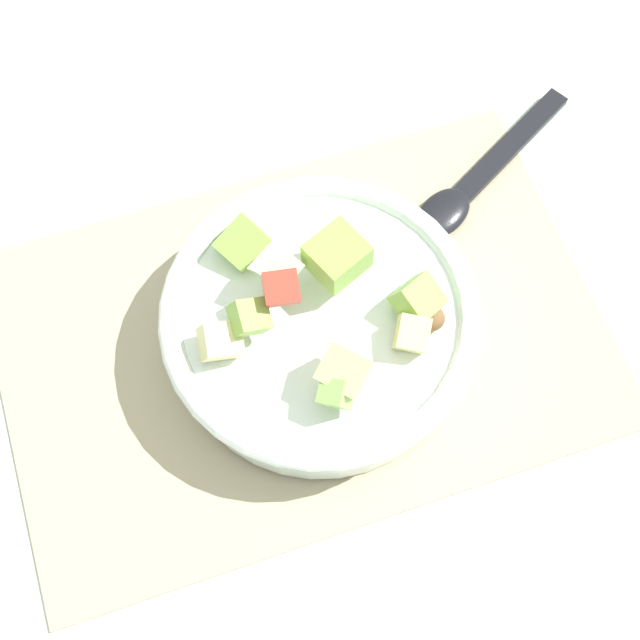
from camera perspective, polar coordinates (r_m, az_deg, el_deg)
The scene contains 4 objects.
ground_plane at distance 0.72m, azimuth -1.16°, elevation -1.16°, with size 2.40×2.40×0.00m, color silver.
placemat at distance 0.72m, azimuth -1.17°, elevation -1.07°, with size 0.46×0.31×0.01m, color tan.
salad_bowl at distance 0.68m, azimuth -0.01°, elevation -0.22°, with size 0.24×0.24×0.10m.
serving_spoon at distance 0.78m, azimuth 9.32°, elevation 8.24°, with size 0.18×0.12×0.01m.
Camera 1 is at (0.08, 0.28, 0.66)m, focal length 51.28 mm.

